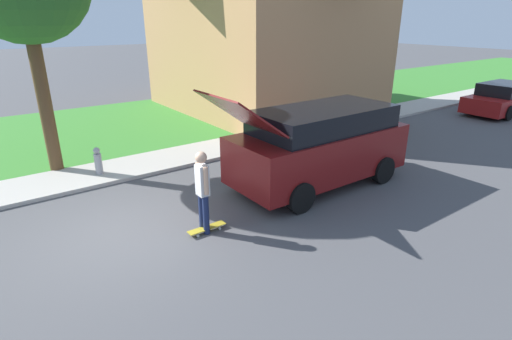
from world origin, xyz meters
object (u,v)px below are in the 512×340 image
Objects in this scene: skateboarder at (203,188)px; fire_hydrant at (98,161)px; skateboard at (207,228)px; suv_parked at (319,144)px; car_down_street at (503,99)px.

fire_hydrant is (-4.43, -0.85, -0.52)m from skateboarder.
skateboarder is 4.54m from fire_hydrant.
fire_hydrant is (-4.46, -0.89, 0.38)m from skateboard.
suv_parked is 6.07m from fire_hydrant.
skateboarder is at bearing 10.88° from fire_hydrant.
car_down_street is (-1.07, 12.91, -0.44)m from suv_parked.
skateboard is at bearing 11.28° from fire_hydrant.
skateboard is (1.56, -16.57, -0.58)m from car_down_street.
skateboard is 4.56m from fire_hydrant.
suv_parked is 3.84m from skateboard.
car_down_street is at bearing 95.38° from skateboard.
car_down_street is 17.70m from fire_hydrant.
skateboarder is 0.90m from skateboard.
car_down_street is at bearing 80.58° from fire_hydrant.
fire_hydrant is at bearing -168.72° from skateboard.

